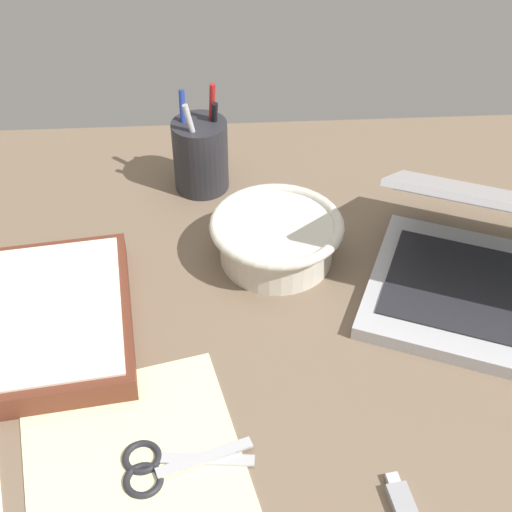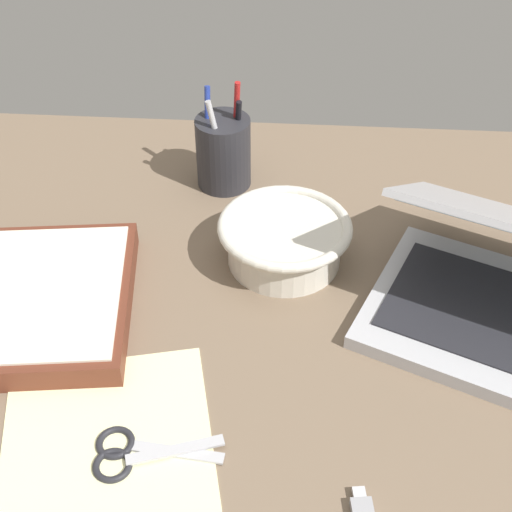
% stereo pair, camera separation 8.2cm
% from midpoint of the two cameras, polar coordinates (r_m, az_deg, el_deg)
% --- Properties ---
extents(desk_top, '(1.40, 1.00, 0.02)m').
position_cam_midpoint_polar(desk_top, '(0.82, 1.16, -7.91)').
color(desk_top, '#75604C').
rests_on(desk_top, ground).
extents(bowl, '(0.17, 0.17, 0.06)m').
position_cam_midpoint_polar(bowl, '(0.90, 4.90, 1.23)').
color(bowl, silver).
rests_on(bowl, desk_top).
extents(pen_cup, '(0.08, 0.08, 0.16)m').
position_cam_midpoint_polar(pen_cup, '(1.03, -0.32, 8.27)').
color(pen_cup, '#28282D').
rests_on(pen_cup, desk_top).
extents(scissors, '(0.13, 0.06, 0.01)m').
position_cam_midpoint_polar(scissors, '(0.73, -6.84, -15.58)').
color(scissors, '#B7B7BC').
rests_on(scissors, desk_top).
extents(paper_sheet_front, '(0.27, 0.33, 0.00)m').
position_cam_midpoint_polar(paper_sheet_front, '(0.72, -8.50, -17.04)').
color(paper_sheet_front, '#F4EFB2').
rests_on(paper_sheet_front, desk_top).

